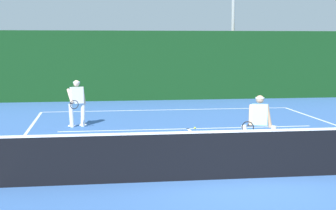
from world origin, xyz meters
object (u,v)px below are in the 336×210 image
at_px(player_far, 77,101).
at_px(tennis_ball_extra, 167,134).
at_px(light_pole, 233,14).
at_px(tennis_ball, 195,128).
at_px(player_near, 259,123).

relative_size(player_far, tennis_ball_extra, 23.83).
distance_m(player_far, light_pole, 12.46).
distance_m(player_far, tennis_ball, 4.03).
bearing_deg(light_pole, player_far, -130.53).
bearing_deg(light_pole, tennis_ball_extra, -114.27).
bearing_deg(tennis_ball, light_pole, 68.54).
xyz_separation_m(player_far, tennis_ball, (3.83, -0.98, -0.83)).
bearing_deg(player_near, player_far, -29.41).
bearing_deg(light_pole, tennis_ball, -111.46).
distance_m(player_near, light_pole, 15.00).
height_order(player_near, tennis_ball, player_near).
xyz_separation_m(player_near, player_far, (-4.65, 5.14, 0.03)).
bearing_deg(tennis_ball_extra, player_near, -58.70).
height_order(tennis_ball, tennis_ball_extra, same).
bearing_deg(player_far, light_pole, -149.69).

